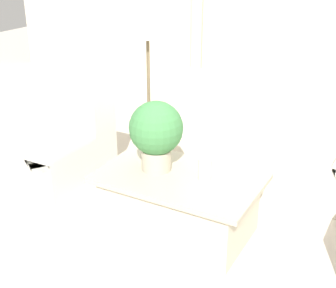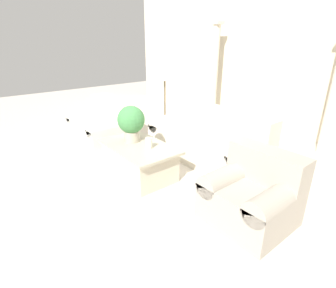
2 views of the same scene
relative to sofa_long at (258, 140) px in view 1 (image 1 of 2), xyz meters
name	(u,v)px [view 1 (image 1 of 2)]	position (x,y,z in m)	size (l,w,h in m)	color
ground_plane	(203,203)	(-0.19, -0.83, -0.34)	(16.00, 16.00, 0.00)	beige
sofa_long	(258,140)	(0.00, 0.00, 0.00)	(2.15, 0.95, 0.86)	beige
loveseat	(37,140)	(-1.87, -1.08, 0.01)	(1.31, 0.95, 0.86)	silver
coffee_table	(179,203)	(-0.19, -1.31, -0.09)	(1.24, 0.76, 0.50)	beige
potted_plant	(156,132)	(-0.40, -1.30, 0.47)	(0.42, 0.42, 0.55)	#B2A893
pillar_candle	(205,169)	(0.00, -1.26, 0.23)	(0.10, 0.10, 0.16)	silver
floor_lamp	(148,37)	(-1.26, 0.02, 0.88)	(0.36, 0.36, 1.45)	brown
column_left	(197,15)	(-1.56, 1.80, 0.85)	(0.23, 0.23, 2.34)	beige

